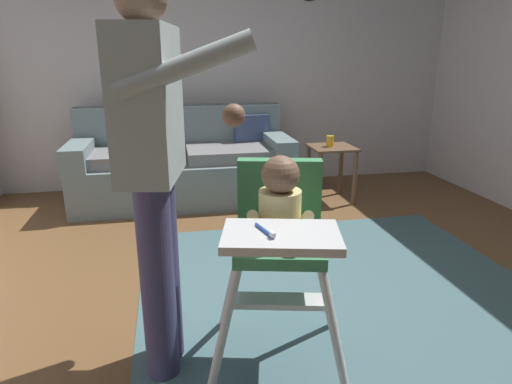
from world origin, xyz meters
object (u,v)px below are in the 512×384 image
at_px(adult_standing, 154,165).
at_px(side_table, 331,161).
at_px(sippy_cup, 330,141).
at_px(couch, 184,165).
at_px(high_chair, 280,226).

relative_size(adult_standing, side_table, 3.10).
bearing_deg(side_table, sippy_cup, 180.00).
bearing_deg(couch, side_table, 76.65).
height_order(adult_standing, side_table, adult_standing).
distance_m(high_chair, adult_standing, 0.56).
bearing_deg(sippy_cup, couch, 166.43).
bearing_deg(high_chair, side_table, 167.42).
relative_size(high_chair, side_table, 1.85).
bearing_deg(sippy_cup, high_chair, -115.42).
height_order(high_chair, side_table, high_chair).
relative_size(high_chair, adult_standing, 0.60).
xyz_separation_m(couch, side_table, (1.35, -0.32, 0.05)).
bearing_deg(high_chair, adult_standing, -87.91).
xyz_separation_m(adult_standing, sippy_cup, (1.51, 2.07, -0.34)).
xyz_separation_m(high_chair, sippy_cup, (1.03, 2.17, -0.09)).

